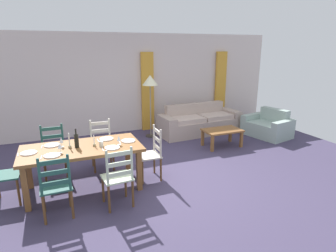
# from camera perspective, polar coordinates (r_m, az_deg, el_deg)

# --- Properties ---
(ground_plane) EXTENTS (9.60, 9.60, 0.02)m
(ground_plane) POSITION_cam_1_polar(r_m,az_deg,el_deg) (5.29, -2.11, -10.60)
(ground_plane) COLOR #3F3753
(wall_far) EXTENTS (9.60, 0.16, 2.70)m
(wall_far) POSITION_cam_1_polar(r_m,az_deg,el_deg) (7.99, -10.49, 8.29)
(wall_far) COLOR beige
(wall_far) RESTS_ON ground_plane
(curtain_panel_left) EXTENTS (0.35, 0.08, 2.20)m
(curtain_panel_left) POSITION_cam_1_polar(r_m,az_deg,el_deg) (8.11, -4.12, 6.83)
(curtain_panel_left) COLOR gold
(curtain_panel_left) RESTS_ON ground_plane
(curtain_panel_right) EXTENTS (0.35, 0.08, 2.20)m
(curtain_panel_right) POSITION_cam_1_polar(r_m,az_deg,el_deg) (9.14, 10.45, 7.59)
(curtain_panel_right) COLOR gold
(curtain_panel_right) RESTS_ON ground_plane
(dining_table) EXTENTS (1.90, 0.96, 0.75)m
(dining_table) POSITION_cam_1_polar(r_m,az_deg,el_deg) (4.87, -16.88, -5.01)
(dining_table) COLOR brown
(dining_table) RESTS_ON ground_plane
(dining_chair_near_left) EXTENTS (0.44, 0.42, 0.96)m
(dining_chair_near_left) POSITION_cam_1_polar(r_m,az_deg,el_deg) (4.26, -21.60, -11.19)
(dining_chair_near_left) COLOR #235047
(dining_chair_near_left) RESTS_ON ground_plane
(dining_chair_near_right) EXTENTS (0.45, 0.43, 0.96)m
(dining_chair_near_right) POSITION_cam_1_polar(r_m,az_deg,el_deg) (4.30, -10.01, -10.05)
(dining_chair_near_right) COLOR beige
(dining_chair_near_right) RESTS_ON ground_plane
(dining_chair_far_left) EXTENTS (0.43, 0.41, 0.96)m
(dining_chair_far_left) POSITION_cam_1_polar(r_m,az_deg,el_deg) (5.62, -21.93, -4.76)
(dining_chair_far_left) COLOR #24534A
(dining_chair_far_left) RESTS_ON ground_plane
(dining_chair_far_right) EXTENTS (0.43, 0.42, 0.96)m
(dining_chair_far_right) POSITION_cam_1_polar(r_m,az_deg,el_deg) (5.72, -13.17, -3.65)
(dining_chair_far_right) COLOR beige
(dining_chair_far_right) RESTS_ON ground_plane
(dining_chair_head_west) EXTENTS (0.42, 0.44, 0.96)m
(dining_chair_head_west) POSITION_cam_1_polar(r_m,az_deg,el_deg) (5.01, -30.46, -8.27)
(dining_chair_head_west) COLOR #205549
(dining_chair_head_west) RESTS_ON ground_plane
(dining_chair_head_east) EXTENTS (0.40, 0.42, 0.96)m
(dining_chair_head_east) POSITION_cam_1_polar(r_m,az_deg,el_deg) (5.13, -3.39, -5.53)
(dining_chair_head_east) COLOR beige
(dining_chair_head_east) RESTS_ON ground_plane
(dinner_plate_near_left) EXTENTS (0.24, 0.24, 0.02)m
(dinner_plate_near_left) POSITION_cam_1_polar(r_m,az_deg,el_deg) (4.60, -22.25, -5.51)
(dinner_plate_near_left) COLOR white
(dinner_plate_near_left) RESTS_ON dining_table
(fork_near_left) EXTENTS (0.03, 0.17, 0.01)m
(fork_near_left) POSITION_cam_1_polar(r_m,az_deg,el_deg) (4.60, -24.10, -5.76)
(fork_near_left) COLOR silver
(fork_near_left) RESTS_ON dining_table
(dinner_plate_near_right) EXTENTS (0.24, 0.24, 0.02)m
(dinner_plate_near_right) POSITION_cam_1_polar(r_m,az_deg,el_deg) (4.66, -11.14, -4.31)
(dinner_plate_near_right) COLOR white
(dinner_plate_near_right) RESTS_ON dining_table
(fork_near_right) EXTENTS (0.02, 0.17, 0.01)m
(fork_near_right) POSITION_cam_1_polar(r_m,az_deg,el_deg) (4.64, -12.96, -4.59)
(fork_near_right) COLOR silver
(fork_near_right) RESTS_ON dining_table
(dinner_plate_far_left) EXTENTS (0.24, 0.24, 0.02)m
(dinner_plate_far_left) POSITION_cam_1_polar(r_m,az_deg,el_deg) (5.07, -22.31, -3.59)
(dinner_plate_far_left) COLOR white
(dinner_plate_far_left) RESTS_ON dining_table
(fork_far_left) EXTENTS (0.03, 0.17, 0.01)m
(fork_far_left) POSITION_cam_1_polar(r_m,az_deg,el_deg) (5.08, -24.00, -3.82)
(fork_far_left) COLOR silver
(fork_far_left) RESTS_ON dining_table
(dinner_plate_far_right) EXTENTS (0.24, 0.24, 0.02)m
(dinner_plate_far_right) POSITION_cam_1_polar(r_m,az_deg,el_deg) (5.13, -12.25, -2.53)
(dinner_plate_far_right) COLOR white
(dinner_plate_far_right) RESTS_ON dining_table
(fork_far_right) EXTENTS (0.02, 0.17, 0.01)m
(fork_far_right) POSITION_cam_1_polar(r_m,az_deg,el_deg) (5.11, -13.90, -2.78)
(fork_far_right) COLOR silver
(fork_far_right) RESTS_ON dining_table
(dinner_plate_head_west) EXTENTS (0.24, 0.24, 0.02)m
(dinner_plate_head_west) POSITION_cam_1_polar(r_m,az_deg,el_deg) (4.85, -26.18, -4.88)
(dinner_plate_head_west) COLOR white
(dinner_plate_head_west) RESTS_ON dining_table
(fork_head_west) EXTENTS (0.03, 0.17, 0.01)m
(fork_head_west) POSITION_cam_1_polar(r_m,az_deg,el_deg) (4.87, -27.93, -5.11)
(fork_head_west) COLOR silver
(fork_head_west) RESTS_ON dining_table
(dinner_plate_head_east) EXTENTS (0.24, 0.24, 0.02)m
(dinner_plate_head_east) POSITION_cam_1_polar(r_m,az_deg,el_deg) (4.96, -7.98, -2.95)
(dinner_plate_head_east) COLOR white
(dinner_plate_head_east) RESTS_ON dining_table
(fork_head_east) EXTENTS (0.02, 0.17, 0.01)m
(fork_head_east) POSITION_cam_1_polar(r_m,az_deg,el_deg) (4.93, -9.67, -3.21)
(fork_head_east) COLOR silver
(fork_head_east) RESTS_ON dining_table
(wine_bottle) EXTENTS (0.07, 0.07, 0.32)m
(wine_bottle) POSITION_cam_1_polar(r_m,az_deg,el_deg) (4.81, -17.90, -2.81)
(wine_bottle) COLOR black
(wine_bottle) RESTS_ON dining_table
(wine_glass_near_left) EXTENTS (0.06, 0.06, 0.16)m
(wine_glass_near_left) POSITION_cam_1_polar(r_m,az_deg,el_deg) (4.65, -20.90, -3.79)
(wine_glass_near_left) COLOR white
(wine_glass_near_left) RESTS_ON dining_table
(wine_glass_near_right) EXTENTS (0.06, 0.06, 0.16)m
(wine_glass_near_right) POSITION_cam_1_polar(r_m,az_deg,el_deg) (4.76, -9.86, -2.52)
(wine_glass_near_right) COLOR white
(wine_glass_near_right) RESTS_ON dining_table
(wine_glass_far_left) EXTENTS (0.06, 0.06, 0.16)m
(wine_glass_far_left) POSITION_cam_1_polar(r_m,az_deg,el_deg) (4.92, -20.65, -2.74)
(wine_glass_far_left) COLOR white
(wine_glass_far_left) RESTS_ON dining_table
(coffee_cup_primary) EXTENTS (0.07, 0.07, 0.09)m
(coffee_cup_primary) POSITION_cam_1_polar(r_m,az_deg,el_deg) (4.77, -13.27, -3.52)
(coffee_cup_primary) COLOR silver
(coffee_cup_primary) RESTS_ON dining_table
(candle_tall) EXTENTS (0.05, 0.05, 0.25)m
(candle_tall) POSITION_cam_1_polar(r_m,az_deg,el_deg) (4.83, -19.17, -3.41)
(candle_tall) COLOR #998C66
(candle_tall) RESTS_ON dining_table
(candle_short) EXTENTS (0.05, 0.05, 0.19)m
(candle_short) POSITION_cam_1_polar(r_m,az_deg,el_deg) (4.81, -14.59, -3.38)
(candle_short) COLOR #998C66
(candle_short) RESTS_ON dining_table
(couch) EXTENTS (2.33, 0.94, 0.80)m
(couch) POSITION_cam_1_polar(r_m,az_deg,el_deg) (7.96, 6.17, 0.67)
(couch) COLOR #B29C8F
(couch) RESTS_ON ground_plane
(coffee_table) EXTENTS (0.90, 0.56, 0.42)m
(coffee_table) POSITION_cam_1_polar(r_m,az_deg,el_deg) (6.93, 10.81, -1.22)
(coffee_table) COLOR brown
(coffee_table) RESTS_ON ground_plane
(armchair_upholstered) EXTENTS (1.03, 1.30, 0.72)m
(armchair_upholstered) POSITION_cam_1_polar(r_m,az_deg,el_deg) (8.14, 19.50, -0.13)
(armchair_upholstered) COLOR #9AAFA6
(armchair_upholstered) RESTS_ON ground_plane
(standing_lamp) EXTENTS (0.40, 0.40, 1.64)m
(standing_lamp) POSITION_cam_1_polar(r_m,az_deg,el_deg) (7.38, -3.61, 8.42)
(standing_lamp) COLOR #332D28
(standing_lamp) RESTS_ON ground_plane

